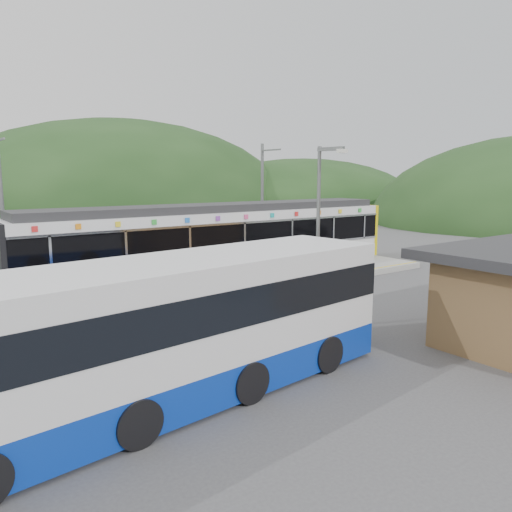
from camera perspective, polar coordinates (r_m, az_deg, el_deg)
ground at (r=19.39m, az=-0.74°, el=-6.22°), size 120.00×120.00×0.00m
hills at (r=27.16m, az=3.50°, el=-1.78°), size 146.00×149.00×26.00m
platform at (r=22.05m, az=-5.70°, el=-3.97°), size 26.00×3.20×0.30m
yellow_line at (r=20.93m, az=-3.91°, el=-4.22°), size 26.00×0.10×0.01m
train at (r=25.23m, az=-4.14°, el=2.12°), size 20.44×3.01×3.74m
catenary_mast_west at (r=24.19m, az=-26.99°, el=4.63°), size 0.18×1.80×7.00m
catenary_mast_east at (r=29.78m, az=0.76°, el=6.28°), size 0.18×1.80×7.00m
bus at (r=11.51m, az=-10.42°, el=-9.01°), size 12.24×4.03×3.28m
lamp_post at (r=16.47m, az=7.41°, el=3.81°), size 0.37×1.08×6.08m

